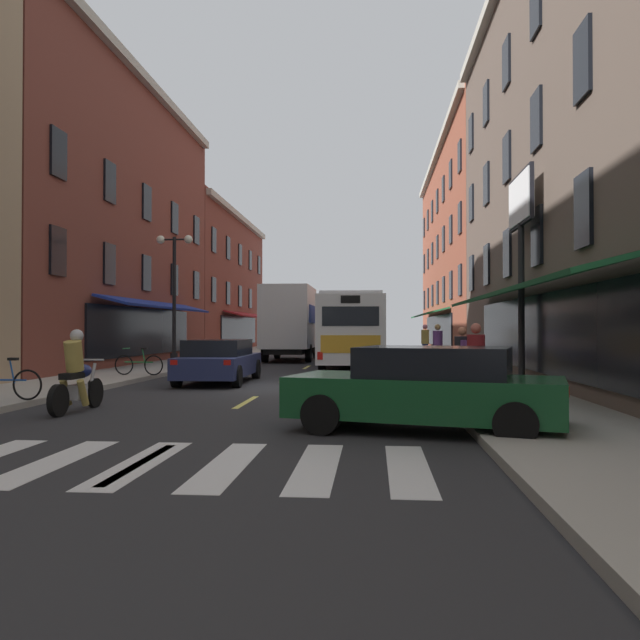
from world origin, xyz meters
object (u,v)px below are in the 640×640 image
Objects in this scene: sedan_mid at (427,388)px; pedestrian_rear at (425,343)px; sedan_near at (312,342)px; pedestrian_mid at (438,346)px; motorcycle_rider at (77,377)px; billboard_sign at (521,226)px; pedestrian_near at (463,358)px; transit_bus at (353,330)px; sedan_far at (219,361)px; street_lamp_twin at (174,295)px; box_truck at (291,323)px; bicycle_near at (4,383)px; bicycle_mid at (139,364)px; pedestrian_far at (476,362)px.

pedestrian_rear is at bearing 85.41° from sedan_mid.
sedan_near is 2.69× the size of pedestrian_mid.
motorcycle_rider is at bearing 43.54° from pedestrian_rear.
billboard_sign is 9.31m from sedan_mid.
billboard_sign is 3.76× the size of pedestrian_near.
transit_bus reaches higher than sedan_far.
transit_bus is at bearing 33.98° from street_lamp_twin.
billboard_sign reaches higher than box_truck.
sedan_far is at bearing 63.07° from bicycle_near.
street_lamp_twin is (-10.03, -5.56, 1.96)m from pedestrian_rear.
transit_bus is 10.53m from bicycle_mid.
bicycle_mid is (-6.81, -7.96, -1.12)m from transit_bus.
pedestrian_far is (6.36, -30.99, 0.27)m from sedan_near.
pedestrian_near is (6.38, -28.98, 0.26)m from sedan_near.
street_lamp_twin reaches higher than pedestrian_near.
pedestrian_rear is (8.31, 17.04, 0.33)m from motorcycle_rider.
sedan_near is at bearing 82.00° from pedestrian_near.
pedestrian_mid is 0.98× the size of pedestrian_rear.
pedestrian_mid is (0.28, 8.50, 0.05)m from pedestrian_near.
motorcycle_rider is 1.21× the size of bicycle_near.
pedestrian_near is (-2.07, -3.06, -3.60)m from billboard_sign.
pedestrian_near is at bearing -76.99° from transit_bus.
sedan_mid is 13.32m from pedestrian_mid.
sedan_near reaches higher than bicycle_mid.
pedestrian_mid is 10.23m from street_lamp_twin.
transit_bus is 2.41× the size of sedan_mid.
motorcycle_rider is at bearing 179.57° from pedestrian_near.
sedan_mid is 2.24× the size of motorcycle_rider.
pedestrian_near is (6.85, -4.03, 0.29)m from sedan_far.
sedan_far is at bearing -57.36° from street_lamp_twin.
billboard_sign is 13.77m from bicycle_near.
box_truck is 3.99× the size of bicycle_mid.
pedestrian_mid is at bearing -53.79° from box_truck.
bicycle_mid is (-8.60, 9.87, -0.20)m from sedan_mid.
billboard_sign is 0.87× the size of box_truck.
sedan_far is at bearing 173.83° from billboard_sign.
pedestrian_mid is 1.04× the size of pedestrian_far.
box_truck is at bearing 88.13° from sedan_far.
billboard_sign reaches higher than pedestrian_rear.
pedestrian_rear reaches higher than pedestrian_far.
transit_bus reaches higher than bicycle_mid.
sedan_mid is at bearing -48.93° from bicycle_mid.
pedestrian_far is 0.95× the size of pedestrian_rear.
box_truck is 20.19m from bicycle_near.
bicycle_near is 7.31m from bicycle_mid.
motorcycle_rider reaches higher than bicycle_mid.
sedan_far is 2.73× the size of bicycle_mid.
bicycle_near is at bearing -116.93° from sedan_far.
transit_bus is 9.88m from sedan_far.
pedestrian_far is (9.82, -7.15, 0.48)m from bicycle_mid.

